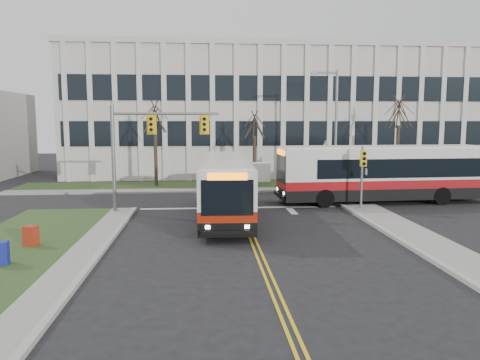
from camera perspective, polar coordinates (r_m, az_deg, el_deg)
The scene contains 17 objects.
ground at distance 20.70m, azimuth 1.69°, elevation -7.57°, with size 120.00×120.00×0.00m, color black.
sidewalk_west at distance 16.51m, azimuth -21.73°, elevation -11.69°, with size 1.20×26.00×0.14m, color #9E9B93.
sidewalk_cross at distance 36.20m, azimuth 6.99°, elevation -1.15°, with size 44.00×1.60×0.14m, color #9E9B93.
building_lawn at distance 38.92m, azimuth 6.18°, elevation -0.57°, with size 44.00×5.00×0.12m, color #2B4A1F.
office_building at distance 50.42m, azimuth 3.74°, elevation 7.97°, with size 40.00×16.00×12.00m, color silver.
mast_arm_signal at distance 27.31m, azimuth -11.78°, elevation 4.90°, with size 6.11×0.38×6.20m.
signal_pole_near at distance 28.53m, azimuth 14.72°, elevation 1.37°, with size 0.34×0.39×3.80m.
signal_pole_far at distance 36.63m, azimuth 10.37°, elevation 2.72°, with size 0.34×0.39×3.80m.
streetlight at distance 37.52m, azimuth 11.38°, elevation 6.91°, with size 2.15×0.25×9.20m.
directory_sign at distance 37.91m, azimuth 2.62°, elevation 0.95°, with size 1.50×0.12×2.00m.
tree_left at distance 38.10m, azimuth -10.34°, elevation 7.42°, with size 1.80×1.80×7.70m.
tree_mid at distance 38.33m, azimuth 1.78°, elevation 6.58°, with size 1.80×1.80×6.82m.
tree_right at distance 41.21m, azimuth 18.80°, elevation 7.67°, with size 1.80×1.80×8.25m.
bus_main at distance 25.83m, azimuth -1.86°, elevation -1.02°, with size 2.58×11.92×3.18m, color silver, non-canonical shape.
bus_cross at distance 31.81m, azimuth 17.00°, elevation 0.60°, with size 2.93×13.52×3.61m, color silver, non-canonical shape.
newspaper_box_blue at distance 19.16m, azimuth -27.11°, elevation -8.11°, with size 0.50×0.45×0.95m, color navy.
newspaper_box_red at distance 21.44m, azimuth -24.12°, elevation -6.37°, with size 0.50×0.45×0.95m, color #9C2B14.
Camera 1 is at (-2.16, -19.90, 5.25)m, focal length 35.00 mm.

